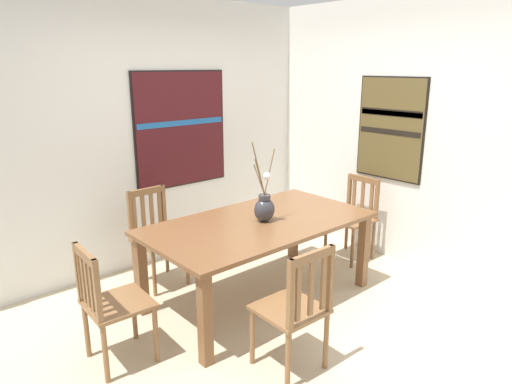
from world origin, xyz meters
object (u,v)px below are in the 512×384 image
object	(u,v)px
dining_table	(259,231)
chair_3	(354,216)
centerpiece_vase	(264,207)
chair_0	(109,302)
painting_on_side_wall	(391,129)
painting_on_back_wall	(181,129)
chair_1	(295,308)
chair_2	(156,235)

from	to	relation	value
dining_table	chair_3	size ratio (longest dim) A/B	2.23
centerpiece_vase	chair_0	world-z (taller)	centerpiece_vase
dining_table	chair_3	xyz separation A→B (m)	(1.39, 0.03, -0.18)
centerpiece_vase	painting_on_side_wall	size ratio (longest dim) A/B	0.67
centerpiece_vase	painting_on_back_wall	xyz separation A→B (m)	(0.07, 1.39, 0.52)
centerpiece_vase	chair_0	xyz separation A→B (m)	(-1.41, 0.02, -0.39)
centerpiece_vase	chair_0	distance (m)	1.47
chair_0	centerpiece_vase	bearing A→B (deg)	-0.82
centerpiece_vase	painting_on_back_wall	distance (m)	1.48
centerpiece_vase	painting_on_side_wall	distance (m)	1.74
painting_on_back_wall	painting_on_side_wall	bearing A→B (deg)	-43.48
painting_on_side_wall	chair_1	bearing A→B (deg)	-160.82
painting_on_back_wall	painting_on_side_wall	distance (m)	2.19
chair_3	painting_on_side_wall	size ratio (longest dim) A/B	0.83
centerpiece_vase	painting_on_side_wall	bearing A→B (deg)	-4.09
chair_0	painting_on_side_wall	bearing A→B (deg)	-2.59
chair_1	chair_0	bearing A→B (deg)	135.02
chair_3	painting_on_side_wall	distance (m)	1.00
dining_table	chair_2	size ratio (longest dim) A/B	2.16
chair_2	chair_3	world-z (taller)	chair_2
chair_2	painting_on_side_wall	bearing A→B (deg)	-25.51
centerpiece_vase	chair_3	world-z (taller)	centerpiece_vase
chair_2	painting_on_back_wall	xyz separation A→B (m)	(0.61, 0.45, 0.90)
chair_3	painting_on_back_wall	xyz separation A→B (m)	(-1.28, 1.33, 0.92)
chair_1	chair_2	world-z (taller)	chair_1
dining_table	chair_1	world-z (taller)	chair_1
chair_1	chair_2	bearing A→B (deg)	90.81
centerpiece_vase	chair_3	xyz separation A→B (m)	(1.35, 0.06, -0.40)
chair_3	chair_0	bearing A→B (deg)	-179.26
painting_on_back_wall	chair_3	bearing A→B (deg)	-46.04
chair_1	painting_on_side_wall	world-z (taller)	painting_on_side_wall
centerpiece_vase	dining_table	bearing A→B (deg)	138.62
painting_on_side_wall	painting_on_back_wall	bearing A→B (deg)	136.52
chair_2	painting_on_back_wall	bearing A→B (deg)	36.54
centerpiece_vase	painting_on_side_wall	xyz separation A→B (m)	(1.66, -0.12, 0.53)
dining_table	painting_on_side_wall	bearing A→B (deg)	-5.01
chair_1	painting_on_back_wall	world-z (taller)	painting_on_back_wall
dining_table	painting_on_back_wall	size ratio (longest dim) A/B	1.63
chair_3	painting_on_back_wall	bearing A→B (deg)	133.96
chair_1	chair_3	xyz separation A→B (m)	(1.87, 0.93, -0.01)
chair_3	painting_on_side_wall	world-z (taller)	painting_on_side_wall
dining_table	painting_on_back_wall	xyz separation A→B (m)	(0.10, 1.36, 0.73)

